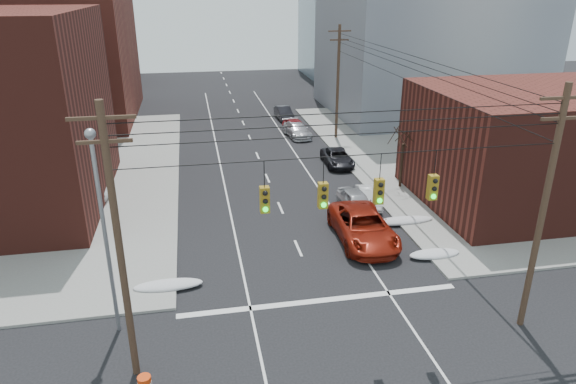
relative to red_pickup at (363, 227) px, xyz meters
name	(u,v)px	position (x,y,z in m)	size (l,w,h in m)	color
sidewalk_ne	(544,148)	(22.97, 14.75, -0.85)	(40.00, 40.00, 0.15)	gray
building_brick_far	(54,43)	(-30.03, 61.75, 5.07)	(22.00, 18.00, 12.00)	#4F1E17
building_office	(430,3)	(17.97, 31.75, 11.57)	(22.00, 20.00, 25.00)	gray
building_glass	(370,7)	(19.97, 57.75, 10.07)	(20.00, 18.00, 22.00)	gray
building_storefront	(541,147)	(13.97, 3.75, 3.07)	(16.00, 12.00, 8.00)	#4F1E17
utility_pole_left	(119,244)	(-12.53, -9.25, 4.86)	(2.20, 0.28, 11.00)	#473323
utility_pole_right	(544,208)	(4.47, -9.25, 4.86)	(2.20, 0.28, 11.00)	#473323
utility_pole_far	(338,81)	(4.47, 21.75, 4.86)	(2.20, 0.28, 11.00)	#473323
traffic_signals	(351,192)	(-3.94, -9.28, 6.24)	(17.00, 0.42, 2.02)	black
street_light	(103,218)	(-13.53, -6.25, 4.61)	(0.44, 0.44, 9.32)	gray
bare_tree	(402,159)	(5.55, 7.75, 1.39)	(2.09, 2.20, 4.93)	black
snow_nw	(168,285)	(-11.43, -3.25, -0.72)	(3.50, 1.08, 0.42)	silver
snow_ne	(435,254)	(3.37, -2.75, -0.72)	(3.00, 1.08, 0.42)	silver
snow_east_far	(403,221)	(3.37, 1.75, -0.72)	(4.00, 1.08, 0.42)	silver
red_pickup	(363,227)	(0.00, 0.00, 0.00)	(3.08, 6.68, 1.86)	maroon
parked_car_a	(356,202)	(0.93, 4.18, -0.20)	(1.72, 4.28, 1.46)	#B2B3B7
parked_car_b	(369,197)	(2.13, 5.05, -0.32)	(1.29, 3.69, 1.22)	white
parked_car_c	(337,158)	(2.37, 13.88, -0.27)	(2.19, 4.75, 1.32)	black
parked_car_d	(297,130)	(0.77, 23.24, -0.22)	(2.00, 4.91, 1.43)	silver
parked_car_e	(296,127)	(0.77, 23.93, -0.14)	(1.87, 4.66, 1.59)	maroon
parked_car_f	(284,113)	(0.77, 30.72, -0.21)	(1.51, 4.34, 1.43)	black
lot_car_a	(76,192)	(-18.04, 9.16, -0.07)	(1.50, 4.31, 1.42)	silver
lot_car_b	(76,170)	(-18.89, 14.12, -0.05)	(2.43, 5.28, 1.47)	silver
lot_car_c	(34,188)	(-21.07, 10.42, -0.01)	(2.16, 5.32, 1.54)	black
lot_car_d	(45,157)	(-22.18, 18.33, -0.16)	(1.47, 3.65, 1.24)	#B3B4B8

